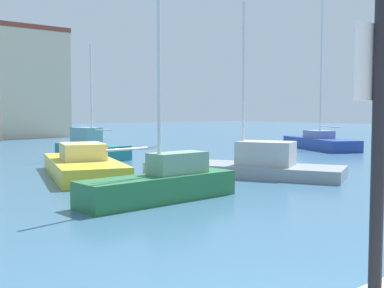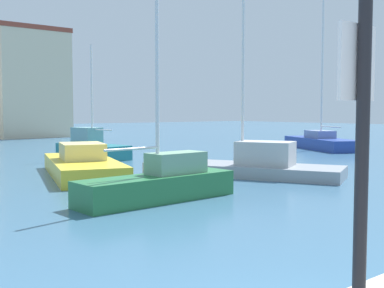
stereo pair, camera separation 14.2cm
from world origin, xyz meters
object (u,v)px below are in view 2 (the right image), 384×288
(sailboat_green_behind_lamppost, at_px, (161,183))
(sailboat_blue_near_pier, at_px, (321,142))
(sailboat_grey_outer_mooring, at_px, (248,165))
(sailboat_teal_far_right, at_px, (91,148))
(motorboat_yellow_mid_harbor, at_px, (83,165))

(sailboat_green_behind_lamppost, bearing_deg, sailboat_blue_near_pier, 24.54)
(sailboat_grey_outer_mooring, xyz_separation_m, sailboat_teal_far_right, (-1.76, 11.71, 0.16))
(sailboat_teal_far_right, bearing_deg, sailboat_blue_near_pier, -14.32)
(sailboat_teal_far_right, distance_m, sailboat_blue_near_pier, 17.49)
(sailboat_teal_far_right, height_order, sailboat_blue_near_pier, sailboat_blue_near_pier)
(sailboat_teal_far_right, bearing_deg, sailboat_grey_outer_mooring, -81.43)
(sailboat_blue_near_pier, distance_m, motorboat_yellow_mid_harbor, 21.14)
(sailboat_green_behind_lamppost, bearing_deg, sailboat_grey_outer_mooring, 21.11)
(sailboat_blue_near_pier, bearing_deg, sailboat_teal_far_right, 165.68)
(sailboat_blue_near_pier, relative_size, sailboat_green_behind_lamppost, 1.69)
(sailboat_teal_far_right, xyz_separation_m, sailboat_green_behind_lamppost, (-4.66, -14.18, -0.07))
(motorboat_yellow_mid_harbor, bearing_deg, sailboat_grey_outer_mooring, -38.33)
(sailboat_teal_far_right, bearing_deg, sailboat_green_behind_lamppost, -108.17)
(sailboat_blue_near_pier, distance_m, sailboat_green_behind_lamppost, 23.74)
(sailboat_teal_far_right, relative_size, sailboat_green_behind_lamppost, 0.97)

